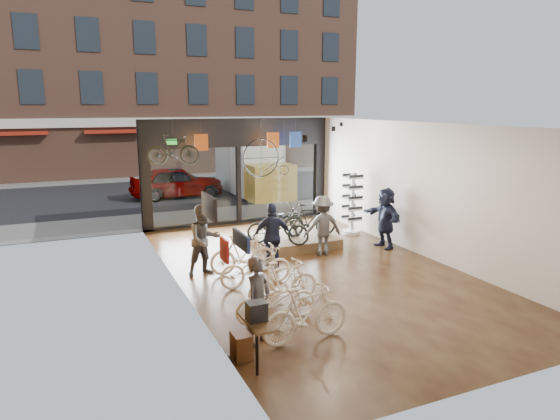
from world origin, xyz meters
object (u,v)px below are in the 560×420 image
display_bike_right (285,219)px  hung_bike (173,150)px  floor_bike_4 (256,267)px  customer_1 (204,240)px  floor_bike_5 (243,254)px  display_platform (295,241)px  sunglasses_rack (352,204)px  box_truck (255,170)px  customer_0 (258,301)px  floor_bike_1 (306,314)px  customer_2 (273,237)px  floor_bike_3 (283,282)px  customer_3 (323,226)px  display_bike_mid (310,220)px  customer_5 (385,218)px  street_car (177,182)px  display_bike_left (278,228)px  penny_farthing (268,159)px  floor_bike_2 (276,300)px

display_bike_right → hung_bike: 4.04m
floor_bike_4 → customer_1: customer_1 is taller
floor_bike_5 → display_bike_right: (2.21, 2.30, 0.23)m
display_platform → sunglasses_rack: (2.43, 0.64, 0.87)m
box_truck → customer_0: (-5.39, -14.24, -0.40)m
floor_bike_1 → customer_2: (1.04, 4.03, 0.36)m
hung_bike → display_platform: bearing=-104.8°
floor_bike_3 → customer_3: size_ratio=0.96×
hung_bike → box_truck: bearing=-21.8°
display_platform → display_bike_mid: display_bike_mid is taller
floor_bike_3 → customer_5: customer_5 is taller
display_bike_mid → display_bike_right: size_ratio=0.98×
floor_bike_4 → customer_2: size_ratio=1.02×
display_bike_mid → sunglasses_rack: 2.12m
display_bike_mid → customer_0: 6.61m
street_car → floor_bike_5: size_ratio=2.47×
floor_bike_3 → floor_bike_5: floor_bike_5 is taller
display_platform → display_bike_left: size_ratio=1.31×
floor_bike_4 → display_bike_right: size_ratio=1.05×
floor_bike_5 → penny_farthing: 4.77m
customer_1 → customer_5: customer_5 is taller
display_platform → floor_bike_5: bearing=-142.6°
customer_5 → sunglasses_rack: bearing=-179.5°
street_car → customer_3: 11.03m
display_bike_right → display_bike_left: bearing=118.0°
street_car → display_platform: (1.53, -9.71, -0.58)m
sunglasses_rack → floor_bike_2: bearing=-145.2°
floor_bike_3 → box_truck: bearing=-21.6°
floor_bike_4 → sunglasses_rack: bearing=-56.3°
display_bike_left → floor_bike_4: bearing=179.8°
customer_3 → customer_0: bearing=54.4°
customer_2 → box_truck: bearing=-92.5°
customer_2 → display_bike_mid: bearing=-123.5°
floor_bike_2 → sunglasses_rack: size_ratio=0.84×
hung_bike → floor_bike_5: bearing=-150.1°
street_car → customer_0: size_ratio=2.60×
floor_bike_3 → penny_farthing: 6.68m
display_bike_left → customer_1: 2.57m
floor_bike_2 → customer_2: size_ratio=0.96×
display_bike_mid → customer_5: size_ratio=0.92×
street_car → customer_2: (0.05, -11.48, 0.16)m
street_car → display_bike_right: 9.29m
customer_1 → hung_bike: size_ratio=1.16×
floor_bike_4 → display_bike_right: bearing=-35.9°
street_car → customer_0: customer_0 is taller
floor_bike_2 → customer_3: size_ratio=0.98×
hung_bike → customer_0: bearing=-165.1°
display_bike_right → floor_bike_5: bearing=107.1°
floor_bike_3 → floor_bike_1: bearing=166.1°
display_bike_mid → floor_bike_2: bearing=156.2°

